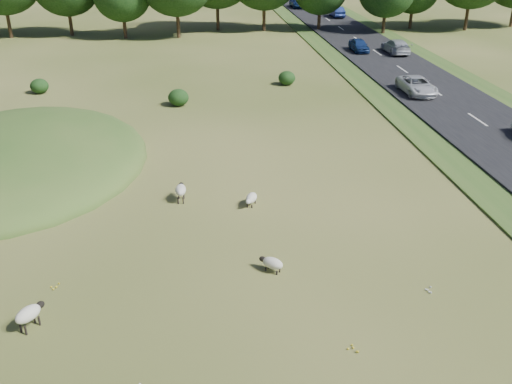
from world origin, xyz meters
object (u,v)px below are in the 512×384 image
Objects in this scene: car_0 at (299,3)px; sheep_0 at (181,190)px; sheep_3 at (251,198)px; car_6 at (337,12)px; sheep_2 at (272,263)px; sheep_1 at (29,314)px; car_1 at (417,85)px; car_7 at (359,45)px; car_3 at (396,46)px.

sheep_0 is at bearing -105.59° from car_0.
car_6 is (20.10, 61.62, 0.57)m from sheep_3.
sheep_2 is 80.47m from car_0.
car_6 is at bearing 13.77° from sheep_1.
sheep_0 is at bearing -138.01° from car_1.
sheep_1 is 9.70m from sheep_2.
sheep_1 is 37.77m from car_1.
sheep_0 reaches higher than sheep_3.
car_0 is at bearing 18.94° from sheep_1.
car_7 is at bearing 6.99° from sheep_1.
sheep_3 is at bearing -130.69° from car_1.
car_3 is 1.27× the size of car_7.
car_7 is at bearing -26.20° from sheep_0.
car_0 is at bearing -84.21° from car_3.
sheep_2 is at bearing -122.54° from car_1.
sheep_2 is at bearing 64.28° from car_3.
car_0 is 53.59m from car_1.
car_1 is 16.54m from car_3.
car_1 reaches higher than sheep_1.
car_6 is 25.49m from car_7.
car_6 is at bearing -70.82° from car_0.
sheep_3 is 0.24× the size of car_3.
car_3 reaches higher than sheep_0.
car_7 is at bearing -19.73° from car_3.
car_6 is at bearing -18.20° from sheep_0.
car_1 is 42.83m from car_6.
sheep_3 reaches higher than sheep_2.
car_0 is (25.44, 81.50, 0.36)m from sheep_1.
car_7 reaches higher than sheep_2.
sheep_0 is 1.17× the size of sheep_2.
car_7 is at bearing 81.43° from car_6.
car_3 is (23.76, 34.06, 0.35)m from sheep_0.
car_7 is (0.00, -36.13, -0.07)m from car_0.
car_0 is 11.56m from car_6.
car_0 is (16.11, 78.84, 0.59)m from sheep_2.
car_1 is 1.23× the size of car_7.
car_6 is (0.00, 26.57, 0.00)m from car_3.
car_3 is 26.57m from car_6.
sheep_1 is 0.28× the size of car_6.
sheep_1 is at bearing -21.23° from sheep_3.
car_0 is (16.30, 72.54, 0.58)m from sheep_3.
car_0 reaches higher than car_3.
sheep_3 is 0.22× the size of car_0.
car_0 is 1.10× the size of car_1.
sheep_0 is at bearing -119.40° from car_7.
car_1 is at bearing -44.82° from sheep_0.
sheep_2 is 0.22× the size of car_1.
car_6 is (19.91, 67.92, 0.59)m from sheep_2.
sheep_0 is 1.02× the size of sheep_1.
sheep_1 is 52.84m from car_3.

